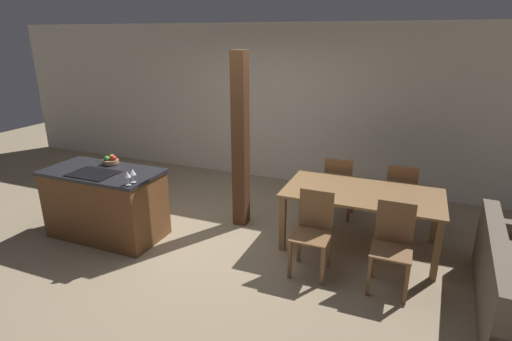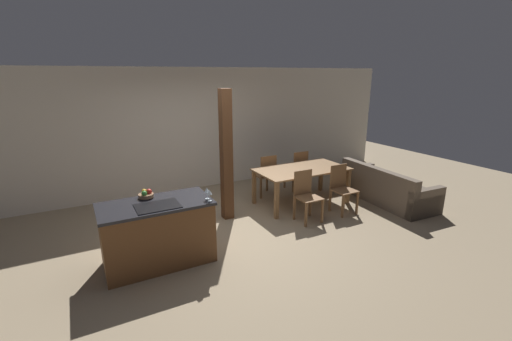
{
  "view_description": "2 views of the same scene",
  "coord_description": "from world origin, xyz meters",
  "px_view_note": "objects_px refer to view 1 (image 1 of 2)",
  "views": [
    {
      "loc": [
        2.32,
        -4.02,
        2.51
      ],
      "look_at": [
        0.6,
        0.2,
        0.95
      ],
      "focal_mm": 28.0,
      "sensor_mm": 36.0,
      "label": 1
    },
    {
      "loc": [
        -2.1,
        -4.81,
        2.58
      ],
      "look_at": [
        0.6,
        0.2,
        0.95
      ],
      "focal_mm": 24.0,
      "sensor_mm": 36.0,
      "label": 2
    }
  ],
  "objects_px": {
    "dining_chair_near_right": "(392,245)",
    "dining_chair_far_right": "(401,195)",
    "wine_glass_middle": "(133,172)",
    "fruit_bowl": "(111,160)",
    "dining_chair_far_left": "(339,186)",
    "wine_glass_near": "(127,175)",
    "dining_table": "(362,198)",
    "timber_post": "(240,142)",
    "dining_chair_near_left": "(313,231)",
    "kitchen_island": "(106,203)"
  },
  "relations": [
    {
      "from": "fruit_bowl",
      "to": "dining_table",
      "type": "xyz_separation_m",
      "value": [
        3.15,
        0.68,
        -0.3
      ]
    },
    {
      "from": "wine_glass_near",
      "to": "timber_post",
      "type": "height_order",
      "value": "timber_post"
    },
    {
      "from": "dining_table",
      "to": "dining_chair_near_right",
      "type": "height_order",
      "value": "dining_chair_near_right"
    },
    {
      "from": "wine_glass_middle",
      "to": "dining_chair_far_left",
      "type": "bearing_deg",
      "value": 42.93
    },
    {
      "from": "wine_glass_middle",
      "to": "dining_table",
      "type": "distance_m",
      "value": 2.71
    },
    {
      "from": "dining_chair_near_right",
      "to": "wine_glass_middle",
      "type": "bearing_deg",
      "value": -171.59
    },
    {
      "from": "kitchen_island",
      "to": "dining_chair_near_right",
      "type": "bearing_deg",
      "value": 3.36
    },
    {
      "from": "dining_chair_far_left",
      "to": "timber_post",
      "type": "distance_m",
      "value": 1.54
    },
    {
      "from": "kitchen_island",
      "to": "wine_glass_middle",
      "type": "bearing_deg",
      "value": -17.87
    },
    {
      "from": "dining_chair_far_right",
      "to": "fruit_bowl",
      "type": "bearing_deg",
      "value": 21.51
    },
    {
      "from": "wine_glass_middle",
      "to": "dining_chair_far_right",
      "type": "xyz_separation_m",
      "value": [
        2.84,
        1.87,
        -0.55
      ]
    },
    {
      "from": "wine_glass_middle",
      "to": "timber_post",
      "type": "relative_size",
      "value": 0.07
    },
    {
      "from": "wine_glass_near",
      "to": "timber_post",
      "type": "distance_m",
      "value": 1.52
    },
    {
      "from": "dining_chair_far_right",
      "to": "dining_chair_near_right",
      "type": "bearing_deg",
      "value": 90.0
    },
    {
      "from": "dining_chair_far_left",
      "to": "dining_table",
      "type": "bearing_deg",
      "value": 119.67
    },
    {
      "from": "kitchen_island",
      "to": "wine_glass_middle",
      "type": "relative_size",
      "value": 9.19
    },
    {
      "from": "dining_table",
      "to": "dining_chair_far_left",
      "type": "distance_m",
      "value": 0.85
    },
    {
      "from": "dining_chair_near_left",
      "to": "timber_post",
      "type": "distance_m",
      "value": 1.58
    },
    {
      "from": "dining_chair_near_left",
      "to": "timber_post",
      "type": "xyz_separation_m",
      "value": [
        -1.2,
        0.77,
        0.68
      ]
    },
    {
      "from": "dining_chair_far_left",
      "to": "fruit_bowl",
      "type": "bearing_deg",
      "value": 27.16
    },
    {
      "from": "wine_glass_middle",
      "to": "dining_chair_far_right",
      "type": "distance_m",
      "value": 3.44
    },
    {
      "from": "fruit_bowl",
      "to": "dining_chair_near_right",
      "type": "relative_size",
      "value": 0.23
    },
    {
      "from": "dining_chair_near_left",
      "to": "timber_post",
      "type": "bearing_deg",
      "value": 147.39
    },
    {
      "from": "wine_glass_near",
      "to": "dining_chair_far_right",
      "type": "height_order",
      "value": "wine_glass_near"
    },
    {
      "from": "fruit_bowl",
      "to": "wine_glass_near",
      "type": "xyz_separation_m",
      "value": [
        0.73,
        -0.56,
        0.08
      ]
    },
    {
      "from": "fruit_bowl",
      "to": "wine_glass_middle",
      "type": "bearing_deg",
      "value": -32.5
    },
    {
      "from": "dining_chair_near_left",
      "to": "dining_chair_far_right",
      "type": "bearing_deg",
      "value": 60.33
    },
    {
      "from": "wine_glass_middle",
      "to": "dining_chair_near_right",
      "type": "relative_size",
      "value": 0.18
    },
    {
      "from": "dining_chair_near_left",
      "to": "timber_post",
      "type": "relative_size",
      "value": 0.39
    },
    {
      "from": "wine_glass_middle",
      "to": "dining_chair_near_right",
      "type": "distance_m",
      "value": 2.92
    },
    {
      "from": "dining_chair_near_right",
      "to": "dining_chair_far_right",
      "type": "relative_size",
      "value": 1.0
    },
    {
      "from": "wine_glass_near",
      "to": "dining_chair_near_right",
      "type": "height_order",
      "value": "wine_glass_near"
    },
    {
      "from": "dining_chair_near_left",
      "to": "dining_chair_far_left",
      "type": "height_order",
      "value": "same"
    },
    {
      "from": "kitchen_island",
      "to": "dining_chair_near_right",
      "type": "distance_m",
      "value": 3.51
    },
    {
      "from": "kitchen_island",
      "to": "timber_post",
      "type": "xyz_separation_m",
      "value": [
        1.47,
        0.97,
        0.72
      ]
    },
    {
      "from": "kitchen_island",
      "to": "dining_chair_far_left",
      "type": "distance_m",
      "value": 3.15
    },
    {
      "from": "fruit_bowl",
      "to": "dining_chair_far_right",
      "type": "height_order",
      "value": "fruit_bowl"
    },
    {
      "from": "wine_glass_near",
      "to": "dining_chair_far_right",
      "type": "distance_m",
      "value": 3.49
    },
    {
      "from": "dining_chair_far_right",
      "to": "dining_chair_near_left",
      "type": "bearing_deg",
      "value": 60.33
    },
    {
      "from": "wine_glass_near",
      "to": "dining_chair_far_left",
      "type": "xyz_separation_m",
      "value": [
        2.01,
        1.96,
        -0.55
      ]
    },
    {
      "from": "kitchen_island",
      "to": "wine_glass_near",
      "type": "xyz_separation_m",
      "value": [
        0.66,
        -0.3,
        0.58
      ]
    },
    {
      "from": "dining_table",
      "to": "dining_chair_near_right",
      "type": "bearing_deg",
      "value": -60.33
    },
    {
      "from": "dining_chair_near_left",
      "to": "dining_chair_near_right",
      "type": "relative_size",
      "value": 1.0
    },
    {
      "from": "wine_glass_near",
      "to": "kitchen_island",
      "type": "bearing_deg",
      "value": 155.35
    },
    {
      "from": "wine_glass_middle",
      "to": "dining_chair_far_left",
      "type": "height_order",
      "value": "wine_glass_middle"
    },
    {
      "from": "fruit_bowl",
      "to": "dining_table",
      "type": "relative_size",
      "value": 0.11
    },
    {
      "from": "wine_glass_near",
      "to": "dining_chair_near_left",
      "type": "height_order",
      "value": "wine_glass_near"
    },
    {
      "from": "dining_chair_far_right",
      "to": "timber_post",
      "type": "distance_m",
      "value": 2.25
    },
    {
      "from": "dining_chair_near_right",
      "to": "dining_chair_far_right",
      "type": "bearing_deg",
      "value": 90.0
    },
    {
      "from": "fruit_bowl",
      "to": "dining_chair_far_left",
      "type": "xyz_separation_m",
      "value": [
        2.74,
        1.41,
        -0.47
      ]
    }
  ]
}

